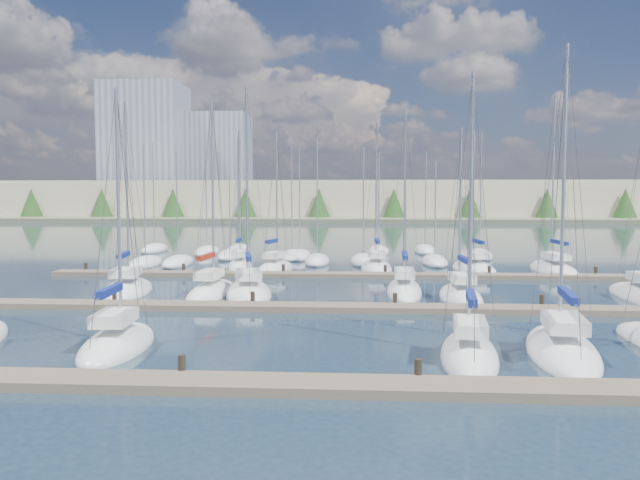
# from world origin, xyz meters

# --- Properties ---
(ground) EXTENTS (400.00, 400.00, 0.00)m
(ground) POSITION_xyz_m (0.00, 60.00, 0.00)
(ground) COLOR #213343
(ground) RESTS_ON ground
(dock_near) EXTENTS (44.00, 1.93, 1.10)m
(dock_near) POSITION_xyz_m (0.00, 2.01, 0.15)
(dock_near) COLOR #6B5E4C
(dock_near) RESTS_ON ground
(dock_mid) EXTENTS (44.00, 1.93, 1.10)m
(dock_mid) POSITION_xyz_m (0.00, 16.01, 0.15)
(dock_mid) COLOR #6B5E4C
(dock_mid) RESTS_ON ground
(dock_far) EXTENTS (44.00, 1.93, 1.10)m
(dock_far) POSITION_xyz_m (0.00, 30.01, 0.15)
(dock_far) COLOR #6B5E4C
(dock_far) RESTS_ON ground
(sailboat_k) EXTENTS (2.59, 8.30, 12.60)m
(sailboat_k) POSITION_xyz_m (4.88, 22.43, 0.19)
(sailboat_k) COLOR white
(sailboat_k) RESTS_ON ground
(sailboat_o) EXTENTS (3.49, 6.69, 12.25)m
(sailboat_o) POSITION_xyz_m (-5.05, 33.70, 0.20)
(sailboat_o) COLOR white
(sailboat_o) RESTS_ON ground
(sailboat_d) EXTENTS (3.01, 7.19, 11.71)m
(sailboat_d) POSITION_xyz_m (6.24, 6.20, 0.19)
(sailboat_d) COLOR white
(sailboat_d) RESTS_ON ground
(sailboat_n) EXTENTS (2.85, 7.02, 12.58)m
(sailboat_n) POSITION_xyz_m (-8.27, 34.91, 0.20)
(sailboat_n) COLOR white
(sailboat_n) RESTS_ON ground
(sailboat_c) EXTENTS (2.99, 6.81, 11.40)m
(sailboat_c) POSITION_xyz_m (-7.87, 6.95, 0.18)
(sailboat_c) COLOR white
(sailboat_c) RESTS_ON ground
(sailboat_j) EXTENTS (4.55, 8.73, 13.93)m
(sailboat_j) POSITION_xyz_m (-5.01, 21.01, 0.18)
(sailboat_j) COLOR white
(sailboat_j) RESTS_ON ground
(sailboat_l) EXTENTS (2.52, 7.18, 11.09)m
(sailboat_l) POSITION_xyz_m (8.12, 20.13, 0.18)
(sailboat_l) COLOR white
(sailboat_l) RESTS_ON ground
(sailboat_p) EXTENTS (2.80, 7.82, 13.24)m
(sailboat_p) POSITION_xyz_m (3.41, 34.89, 0.19)
(sailboat_p) COLOR white
(sailboat_p) RESTS_ON ground
(sailboat_i) EXTENTS (2.52, 8.00, 13.08)m
(sailboat_i) POSITION_xyz_m (-7.35, 20.88, 0.19)
(sailboat_i) COLOR white
(sailboat_i) RESTS_ON ground
(sailboat_e) EXTENTS (3.80, 8.42, 12.97)m
(sailboat_e) POSITION_xyz_m (10.03, 7.20, 0.18)
(sailboat_e) COLOR white
(sailboat_e) RESTS_ON ground
(sailboat_q) EXTENTS (3.59, 8.76, 12.39)m
(sailboat_q) POSITION_xyz_m (11.55, 35.01, 0.17)
(sailboat_q) COLOR white
(sailboat_q) RESTS_ON ground
(sailboat_h) EXTENTS (4.23, 8.13, 13.07)m
(sailboat_h) POSITION_xyz_m (-13.01, 21.48, 0.18)
(sailboat_h) COLOR white
(sailboat_h) RESTS_ON ground
(sailboat_r) EXTENTS (2.88, 9.55, 15.34)m
(sailboat_r) POSITION_xyz_m (17.94, 34.43, 0.19)
(sailboat_r) COLOR white
(sailboat_r) RESTS_ON ground
(distant_boats) EXTENTS (36.93, 20.75, 13.30)m
(distant_boats) POSITION_xyz_m (-4.34, 43.76, 0.29)
(distant_boats) COLOR #9EA0A5
(distant_boats) RESTS_ON ground
(shoreline) EXTENTS (400.00, 60.00, 38.00)m
(shoreline) POSITION_xyz_m (-13.29, 149.77, 7.44)
(shoreline) COLOR #666B51
(shoreline) RESTS_ON ground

